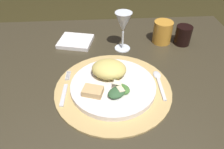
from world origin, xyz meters
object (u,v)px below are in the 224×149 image
at_px(dining_table, 109,116).
at_px(napkin, 76,41).
at_px(spoon, 158,80).
at_px(wine_glass, 123,24).
at_px(dinner_plate, 113,86).
at_px(amber_tumbler, 162,32).
at_px(dark_tumbler, 183,35).
at_px(fork, 65,89).

xyz_separation_m(dining_table, napkin, (-0.12, 0.25, 0.19)).
bearing_deg(spoon, wine_glass, 114.83).
bearing_deg(wine_glass, dining_table, -108.92).
height_order(dinner_plate, wine_glass, wine_glass).
distance_m(napkin, wine_glass, 0.22).
distance_m(spoon, wine_glass, 0.25).
relative_size(dinner_plate, amber_tumbler, 2.96).
distance_m(spoon, dark_tumbler, 0.28).
height_order(amber_tumbler, dark_tumbler, amber_tumbler).
bearing_deg(dark_tumbler, wine_glass, -174.79).
xyz_separation_m(fork, spoon, (0.30, 0.02, 0.00)).
distance_m(dining_table, wine_glass, 0.35).
bearing_deg(dining_table, napkin, 116.78).
height_order(spoon, dark_tumbler, dark_tumbler).
relative_size(dining_table, wine_glass, 7.38).
bearing_deg(amber_tumbler, dinner_plate, -128.84).
bearing_deg(spoon, amber_tumbler, 74.09).
height_order(spoon, napkin, napkin).
height_order(napkin, wine_glass, wine_glass).
bearing_deg(napkin, fork, -93.15).
bearing_deg(dinner_plate, amber_tumbler, 51.16).
xyz_separation_m(napkin, wine_glass, (0.19, -0.06, 0.10)).
xyz_separation_m(napkin, amber_tumbler, (0.36, -0.01, 0.04)).
distance_m(napkin, dark_tumbler, 0.44).
distance_m(dinner_plate, amber_tumbler, 0.36).
height_order(dining_table, spoon, spoon).
distance_m(spoon, napkin, 0.39).
distance_m(fork, napkin, 0.29).
bearing_deg(wine_glass, dark_tumbler, 5.21).
relative_size(dining_table, dark_tumbler, 14.62).
bearing_deg(amber_tumbler, fork, -143.74).
bearing_deg(napkin, spoon, -42.92).
bearing_deg(spoon, dark_tumbler, 56.62).
height_order(dining_table, amber_tumbler, amber_tumbler).
bearing_deg(napkin, amber_tumbler, -2.30).
height_order(dinner_plate, spoon, dinner_plate).
bearing_deg(dark_tumbler, amber_tumbler, 166.05).
bearing_deg(fork, dark_tumbler, 29.20).
relative_size(napkin, dark_tumbler, 1.71).
xyz_separation_m(dinner_plate, wine_glass, (0.05, 0.23, 0.09)).
height_order(fork, napkin, napkin).
distance_m(dining_table, fork, 0.24).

